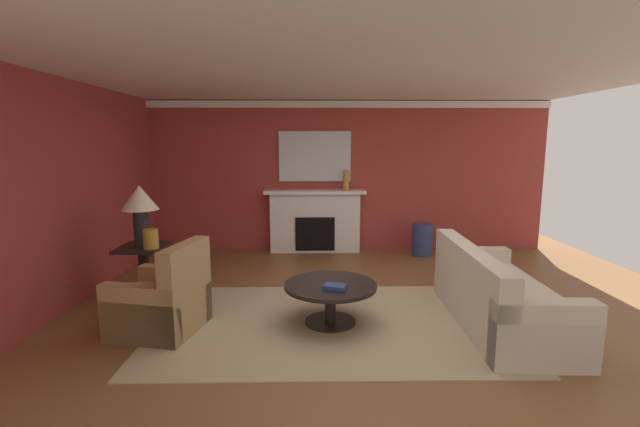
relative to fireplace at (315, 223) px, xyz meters
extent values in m
plane|color=brown|center=(0.47, -2.93, -0.53)|extent=(8.85, 8.85, 0.00)
cube|color=#9E3833|center=(0.47, 0.21, 0.82)|extent=(7.41, 0.12, 2.70)
cube|color=#9E3833|center=(-3.00, -2.63, 0.82)|extent=(0.12, 6.76, 2.70)
cube|color=white|center=(0.47, -2.63, 2.20)|extent=(7.41, 6.76, 0.06)
cube|color=white|center=(0.47, 0.13, 2.09)|extent=(7.41, 0.08, 0.12)
cube|color=tan|center=(0.15, -3.20, -0.53)|extent=(3.74, 2.38, 0.01)
cube|color=white|center=(0.00, 0.01, 0.00)|extent=(1.60, 0.25, 1.06)
cube|color=black|center=(0.00, -0.01, -0.18)|extent=(0.70, 0.26, 0.60)
cube|color=white|center=(0.00, -0.02, 0.56)|extent=(1.80, 0.35, 0.06)
cube|color=silver|center=(0.00, 0.12, 1.18)|extent=(1.28, 0.04, 0.89)
cube|color=beige|center=(1.99, -3.25, -0.31)|extent=(0.97, 2.13, 0.45)
cube|color=beige|center=(1.64, -3.24, 0.12)|extent=(0.27, 2.11, 0.40)
cube|color=beige|center=(1.96, -4.20, -0.22)|extent=(0.91, 0.23, 0.62)
cube|color=beige|center=(2.02, -2.30, -0.22)|extent=(0.91, 0.23, 0.62)
cube|color=#9E7A4C|center=(-1.64, -3.35, -0.31)|extent=(0.95, 0.95, 0.44)
cube|color=#9E7A4C|center=(-1.33, -3.42, 0.16)|extent=(0.33, 0.82, 0.51)
cube|color=#9E7A4C|center=(-1.57, -3.03, -0.23)|extent=(0.81, 0.31, 0.60)
cube|color=#9E7A4C|center=(-1.71, -3.68, -0.23)|extent=(0.81, 0.31, 0.60)
cylinder|color=black|center=(0.15, -3.20, -0.10)|extent=(1.00, 1.00, 0.04)
cylinder|color=black|center=(0.15, -3.20, -0.33)|extent=(0.12, 0.12, 0.41)
cylinder|color=black|center=(0.15, -3.20, -0.52)|extent=(0.56, 0.56, 0.03)
cube|color=black|center=(-2.13, -2.46, 0.15)|extent=(0.56, 0.56, 0.04)
cube|color=black|center=(-2.13, -2.46, -0.20)|extent=(0.10, 0.10, 0.66)
cube|color=black|center=(-2.13, -2.46, -0.51)|extent=(0.45, 0.45, 0.04)
cylinder|color=black|center=(-2.13, -2.46, 0.39)|extent=(0.18, 0.18, 0.45)
cone|color=beige|center=(-2.13, -2.46, 0.77)|extent=(0.44, 0.44, 0.30)
cylinder|color=#B7892D|center=(-1.98, -2.58, 0.28)|extent=(0.18, 0.18, 0.23)
cylinder|color=navy|center=(1.87, -0.30, -0.25)|extent=(0.36, 0.36, 0.56)
cylinder|color=#B7892D|center=(0.55, -0.05, 0.77)|extent=(0.11, 0.11, 0.35)
cube|color=navy|center=(0.19, -3.37, -0.06)|extent=(0.27, 0.23, 0.05)
camera|label=1|loc=(-0.03, -7.67, 1.41)|focal=24.29mm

